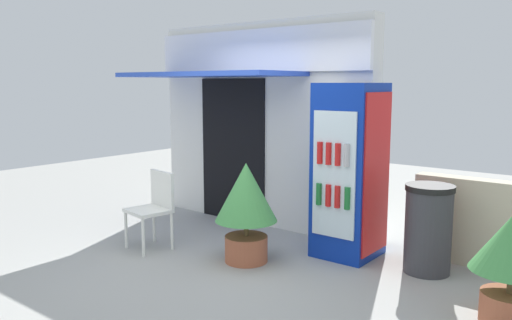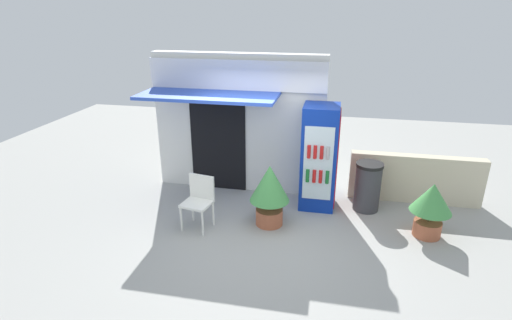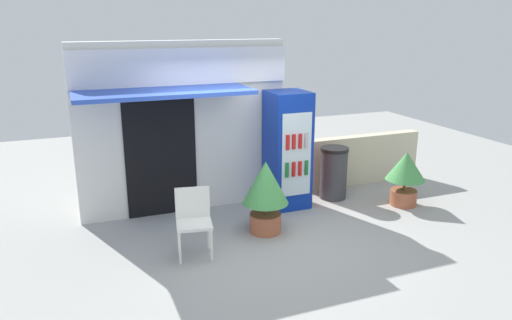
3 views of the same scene
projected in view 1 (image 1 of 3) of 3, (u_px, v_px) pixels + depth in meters
ground at (216, 265)px, 5.60m from camera, size 16.00×16.00×0.00m
storefront_building at (258, 119)px, 7.14m from camera, size 3.42×1.30×2.77m
drink_cooler at (350, 171)px, 5.81m from camera, size 0.66×0.74×1.96m
plastic_chair at (154, 204)px, 6.15m from camera, size 0.54×0.51×0.92m
potted_plant_near_shop at (246, 202)px, 5.64m from camera, size 0.68×0.68×1.11m
potted_plant_curbside at (512, 255)px, 4.16m from camera, size 0.66×0.66×0.94m
trash_bin at (428, 229)px, 5.34m from camera, size 0.50×0.50×0.93m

